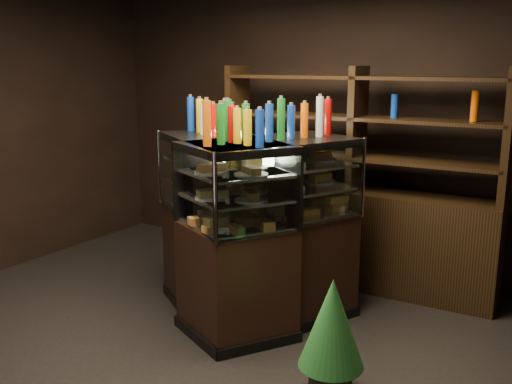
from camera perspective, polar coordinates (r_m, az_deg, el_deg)
ground at (r=4.23m, az=-9.79°, el=-16.04°), size 5.00×5.00×0.00m
room_shell at (r=3.71m, az=-10.94°, el=11.25°), size 5.02×5.02×3.01m
display_case at (r=4.56m, az=-0.92°, el=-6.86°), size 1.69×1.51×1.47m
food_display at (r=4.39m, az=-0.96°, el=0.86°), size 1.27×1.20×0.45m
bottles_top at (r=4.32m, az=-0.97°, el=7.19°), size 1.10×1.06×0.30m
potted_conifer at (r=3.57m, az=7.62°, el=-12.68°), size 0.41×0.41×0.87m
back_shelving at (r=5.34m, az=9.74°, el=-2.86°), size 2.57×0.52×2.00m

